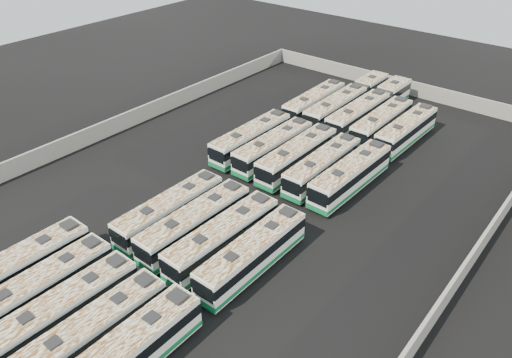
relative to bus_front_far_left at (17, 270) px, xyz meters
name	(u,v)px	position (x,y,z in m)	size (l,w,h in m)	color
ground	(246,194)	(5.59, 22.00, -1.76)	(140.00, 140.00, 0.00)	black
perimeter_wall	(246,186)	(5.59, 22.00, -0.66)	(45.20, 73.20, 2.20)	gray
bus_front_far_left	(17,270)	(0.00, 0.00, 0.00)	(2.66, 12.24, 3.44)	silver
bus_front_left	(40,289)	(3.39, 0.03, -0.05)	(2.56, 11.88, 3.35)	silver
bus_front_center	(63,311)	(6.72, -0.11, -0.05)	(2.72, 11.91, 3.34)	silver
bus_front_right	(91,334)	(10.09, -0.09, -0.05)	(2.73, 11.92, 3.35)	silver
bus_front_far_right	(123,357)	(13.47, 0.04, 0.01)	(2.67, 12.32, 3.47)	silver
bus_midfront_left	(170,211)	(3.50, 13.39, -0.03)	(2.58, 12.04, 3.39)	silver
bus_midfront_center	(195,223)	(6.76, 13.46, 0.01)	(2.77, 12.30, 3.46)	silver
bus_midfront_right	(223,238)	(10.13, 13.53, 0.01)	(2.88, 12.34, 3.46)	silver
bus_midfront_far_right	(252,254)	(13.47, 13.54, -0.03)	(2.55, 12.04, 3.39)	silver
bus_midback_far_left	(251,139)	(0.10, 29.54, 0.00)	(2.65, 12.26, 3.45)	silver
bus_midback_left	(273,147)	(3.41, 29.60, -0.03)	(2.71, 12.05, 3.39)	silver
bus_midback_center	(297,156)	(6.78, 29.59, 0.02)	(2.64, 12.36, 3.48)	silver
bus_midback_right	(322,166)	(10.20, 29.52, -0.03)	(2.62, 12.01, 3.38)	silver
bus_midback_far_right	(351,175)	(13.54, 29.75, 0.03)	(2.92, 12.48, 3.50)	silver
bus_back_far_left	(314,103)	(0.07, 43.20, -0.02)	(2.81, 12.16, 3.41)	silver
bus_back_left	(348,101)	(3.32, 46.72, 0.01)	(2.82, 19.19, 3.48)	silver
bus_back_center	(370,107)	(6.78, 46.72, 0.02)	(2.74, 19.29, 3.50)	silver
bus_back_right	(381,123)	(10.21, 43.25, 0.01)	(2.64, 12.30, 3.47)	silver
bus_back_far_right	(406,130)	(13.52, 43.33, -0.02)	(2.82, 12.12, 3.40)	silver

